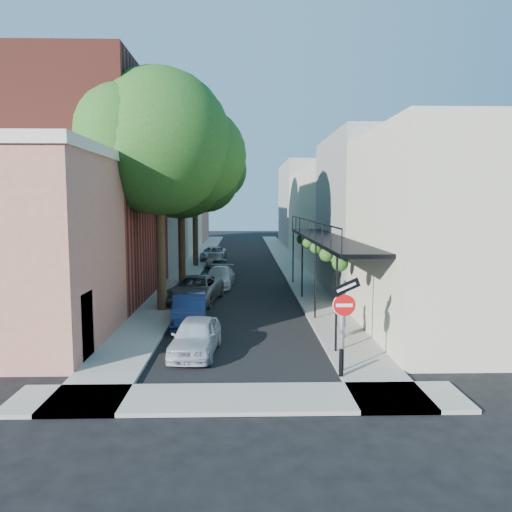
{
  "coord_description": "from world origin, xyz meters",
  "views": [
    {
      "loc": [
        0.14,
        -13.68,
        5.2
      ],
      "look_at": [
        0.7,
        8.89,
        2.8
      ],
      "focal_mm": 35.0,
      "sensor_mm": 36.0,
      "label": 1
    }
  ],
  "objects": [
    {
      "name": "road_surface",
      "position": [
        0.0,
        30.0,
        0.01
      ],
      "size": [
        6.0,
        64.0,
        0.01
      ],
      "primitive_type": "cube",
      "color": "black",
      "rests_on": "ground"
    },
    {
      "name": "parked_car_a",
      "position": [
        -1.53,
        3.14,
        0.63
      ],
      "size": [
        1.78,
        3.82,
        1.27
      ],
      "primitive_type": "imported",
      "rotation": [
        0.0,
        0.0,
        -0.08
      ],
      "color": "#B1B9C4",
      "rests_on": "ground"
    },
    {
      "name": "sidewalk_right",
      "position": [
        4.0,
        30.0,
        0.06
      ],
      "size": [
        2.0,
        64.0,
        0.12
      ],
      "primitive_type": "cube",
      "color": "gray",
      "rests_on": "ground"
    },
    {
      "name": "bollard",
      "position": [
        3.0,
        0.5,
        0.52
      ],
      "size": [
        0.14,
        0.14,
        0.8
      ],
      "primitive_type": "cylinder",
      "color": "black",
      "rests_on": "sidewalk_right"
    },
    {
      "name": "buildings_right",
      "position": [
        8.99,
        29.49,
        4.42
      ],
      "size": [
        9.8,
        55.0,
        10.0
      ],
      "color": "beige",
      "rests_on": "ground"
    },
    {
      "name": "pedestrian",
      "position": [
        3.89,
        4.8,
        0.92
      ],
      "size": [
        0.45,
        0.62,
        1.59
      ],
      "primitive_type": "imported",
      "rotation": [
        0.0,
        0.0,
        1.45
      ],
      "color": "gray",
      "rests_on": "sidewalk_right"
    },
    {
      "name": "sign_post",
      "position": [
        3.16,
        0.97,
        2.04
      ],
      "size": [
        0.89,
        0.17,
        2.99
      ],
      "color": "#595B60",
      "rests_on": "ground"
    },
    {
      "name": "parked_car_c",
      "position": [
        -2.42,
        12.09,
        0.7
      ],
      "size": [
        3.0,
        5.31,
        1.4
      ],
      "primitive_type": "imported",
      "rotation": [
        0.0,
        0.0,
        -0.14
      ],
      "color": "slate",
      "rests_on": "ground"
    },
    {
      "name": "parked_car_e",
      "position": [
        -1.52,
        22.74,
        0.58
      ],
      "size": [
        1.78,
        3.53,
        1.16
      ],
      "primitive_type": "imported",
      "rotation": [
        0.0,
        0.0,
        0.13
      ],
      "color": "black",
      "rests_on": "ground"
    },
    {
      "name": "parked_car_b",
      "position": [
        -2.19,
        7.28,
        0.65
      ],
      "size": [
        1.7,
        4.07,
        1.31
      ],
      "primitive_type": "imported",
      "rotation": [
        0.0,
        0.0,
        0.08
      ],
      "color": "#162246",
      "rests_on": "ground"
    },
    {
      "name": "oak_near",
      "position": [
        -3.37,
        10.26,
        7.88
      ],
      "size": [
        7.48,
        6.8,
        11.42
      ],
      "color": "#382816",
      "rests_on": "ground"
    },
    {
      "name": "oak_far",
      "position": [
        -3.35,
        27.27,
        8.26
      ],
      "size": [
        7.7,
        7.0,
        11.9
      ],
      "color": "#382816",
      "rests_on": "ground"
    },
    {
      "name": "parked_car_g",
      "position": [
        -2.6,
        31.25,
        0.64
      ],
      "size": [
        2.26,
        4.66,
        1.28
      ],
      "primitive_type": "imported",
      "rotation": [
        0.0,
        0.0,
        -0.03
      ],
      "color": "#9099A2",
      "rests_on": "ground"
    },
    {
      "name": "parked_car_d",
      "position": [
        -1.4,
        17.09,
        0.62
      ],
      "size": [
        2.03,
        4.39,
        1.24
      ],
      "primitive_type": "imported",
      "rotation": [
        0.0,
        0.0,
        -0.07
      ],
      "color": "silver",
      "rests_on": "ground"
    },
    {
      "name": "parked_car_f",
      "position": [
        -2.22,
        26.95,
        0.56
      ],
      "size": [
        1.19,
        3.39,
        1.12
      ],
      "primitive_type": "imported",
      "rotation": [
        0.0,
        0.0,
        -0.0
      ],
      "color": "#6A6459",
      "rests_on": "ground"
    },
    {
      "name": "ground",
      "position": [
        0.0,
        0.0,
        0.0
      ],
      "size": [
        160.0,
        160.0,
        0.0
      ],
      "primitive_type": "plane",
      "color": "black",
      "rests_on": "ground"
    },
    {
      "name": "sidewalk_cross",
      "position": [
        0.0,
        -1.0,
        0.06
      ],
      "size": [
        12.0,
        2.0,
        0.12
      ],
      "primitive_type": "cube",
      "color": "gray",
      "rests_on": "ground"
    },
    {
      "name": "buildings_left",
      "position": [
        -9.3,
        28.76,
        4.94
      ],
      "size": [
        10.1,
        59.1,
        12.0
      ],
      "color": "tan",
      "rests_on": "ground"
    },
    {
      "name": "oak_mid",
      "position": [
        -3.42,
        18.23,
        7.06
      ],
      "size": [
        6.6,
        6.0,
        10.2
      ],
      "color": "#382816",
      "rests_on": "ground"
    },
    {
      "name": "sidewalk_left",
      "position": [
        -4.0,
        30.0,
        0.06
      ],
      "size": [
        2.0,
        64.0,
        0.12
      ],
      "primitive_type": "cube",
      "color": "gray",
      "rests_on": "ground"
    }
  ]
}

